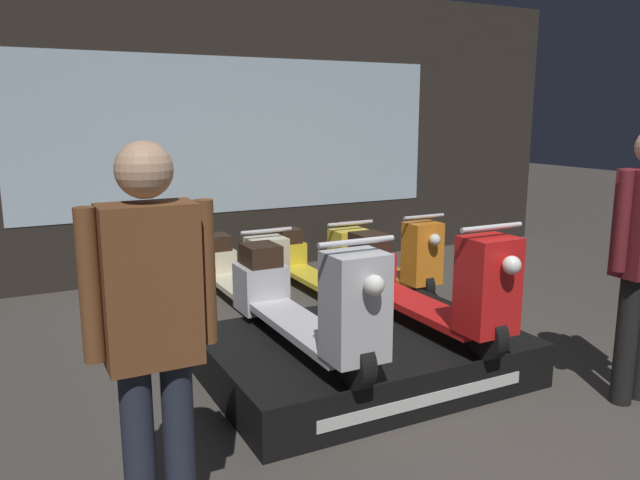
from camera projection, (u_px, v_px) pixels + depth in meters
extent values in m
plane|color=#423D38|center=(490.00, 426.00, 3.65)|extent=(30.00, 30.00, 0.00)
cube|color=#28231E|center=(238.00, 131.00, 6.99)|extent=(8.86, 0.08, 3.20)
cube|color=silver|center=(240.00, 136.00, 6.96)|extent=(4.87, 0.01, 1.70)
cube|color=black|center=(362.00, 355.00, 4.31)|extent=(2.08, 1.47, 0.30)
cube|color=silver|center=(427.00, 400.00, 3.67)|extent=(1.45, 0.01, 0.08)
cylinder|color=black|center=(357.00, 363.00, 3.42)|extent=(0.09, 0.30, 0.30)
cylinder|color=black|center=(260.00, 296.00, 4.66)|extent=(0.09, 0.30, 0.30)
cube|color=#BCBCC1|center=(301.00, 326.00, 4.04)|extent=(0.30, 1.33, 0.05)
cube|color=#BCBCC1|center=(355.00, 307.00, 3.38)|extent=(0.32, 0.27, 0.60)
cube|color=#BCBCC1|center=(261.00, 287.00, 4.63)|extent=(0.33, 0.31, 0.34)
cube|color=black|center=(261.00, 255.00, 4.57)|extent=(0.24, 0.28, 0.16)
cylinder|color=silver|center=(357.00, 242.00, 3.30)|extent=(0.46, 0.03, 0.03)
sphere|color=white|center=(374.00, 285.00, 3.18)|extent=(0.11, 0.11, 0.11)
cylinder|color=black|center=(487.00, 336.00, 3.84)|extent=(0.09, 0.30, 0.30)
cylinder|color=black|center=(367.00, 281.00, 5.08)|extent=(0.09, 0.30, 0.30)
cube|color=red|center=(419.00, 306.00, 4.46)|extent=(0.30, 1.33, 0.05)
cube|color=red|center=(488.00, 285.00, 3.80)|extent=(0.32, 0.27, 0.60)
cube|color=red|center=(369.00, 273.00, 5.04)|extent=(0.33, 0.31, 0.34)
cube|color=black|center=(369.00, 243.00, 4.99)|extent=(0.24, 0.28, 0.16)
cylinder|color=silver|center=(492.00, 227.00, 3.72)|extent=(0.46, 0.03, 0.03)
sphere|color=white|center=(512.00, 265.00, 3.60)|extent=(0.11, 0.11, 0.11)
cylinder|color=black|center=(268.00, 308.00, 5.36)|extent=(0.09, 0.30, 0.30)
cylinder|color=black|center=(217.00, 272.00, 6.59)|extent=(0.09, 0.30, 0.30)
cube|color=beige|center=(240.00, 289.00, 5.98)|extent=(0.30, 1.33, 0.05)
cube|color=beige|center=(267.00, 272.00, 5.31)|extent=(0.32, 0.27, 0.60)
cube|color=beige|center=(217.00, 265.00, 6.56)|extent=(0.33, 0.31, 0.34)
cube|color=black|center=(217.00, 242.00, 6.50)|extent=(0.24, 0.28, 0.16)
cylinder|color=silver|center=(266.00, 231.00, 5.23)|extent=(0.46, 0.03, 0.03)
sphere|color=white|center=(275.00, 258.00, 5.11)|extent=(0.11, 0.11, 0.11)
cylinder|color=black|center=(350.00, 296.00, 5.72)|extent=(0.09, 0.30, 0.30)
cylinder|color=black|center=(287.00, 263.00, 6.96)|extent=(0.09, 0.30, 0.30)
cube|color=yellow|center=(316.00, 279.00, 6.34)|extent=(0.30, 1.33, 0.05)
cube|color=yellow|center=(349.00, 262.00, 5.68)|extent=(0.32, 0.27, 0.60)
cube|color=yellow|center=(288.00, 257.00, 6.92)|extent=(0.33, 0.31, 0.34)
cube|color=black|center=(288.00, 235.00, 6.87)|extent=(0.24, 0.28, 0.16)
cylinder|color=silver|center=(350.00, 223.00, 5.60)|extent=(0.46, 0.03, 0.03)
sphere|color=white|center=(360.00, 248.00, 5.48)|extent=(0.11, 0.11, 0.11)
cylinder|color=black|center=(423.00, 285.00, 6.08)|extent=(0.09, 0.30, 0.30)
cylinder|color=black|center=(350.00, 256.00, 7.32)|extent=(0.09, 0.30, 0.30)
cube|color=orange|center=(383.00, 270.00, 6.70)|extent=(0.30, 1.33, 0.05)
cube|color=orange|center=(422.00, 253.00, 6.04)|extent=(0.32, 0.27, 0.60)
cube|color=orange|center=(351.00, 250.00, 7.29)|extent=(0.33, 0.31, 0.34)
cube|color=black|center=(352.00, 229.00, 7.23)|extent=(0.24, 0.28, 0.16)
cylinder|color=silver|center=(424.00, 217.00, 5.96)|extent=(0.46, 0.03, 0.03)
sphere|color=white|center=(435.00, 240.00, 5.84)|extent=(0.11, 0.11, 0.11)
cylinder|color=#232838|center=(140.00, 460.00, 2.54)|extent=(0.13, 0.13, 0.81)
cylinder|color=#232838|center=(180.00, 451.00, 2.61)|extent=(0.13, 0.13, 0.81)
cube|color=brown|center=(150.00, 285.00, 2.43)|extent=(0.37, 0.21, 0.64)
cylinder|color=brown|center=(89.00, 286.00, 2.32)|extent=(0.08, 0.08, 0.59)
cylinder|color=brown|center=(206.00, 272.00, 2.52)|extent=(0.08, 0.08, 0.59)
sphere|color=tan|center=(144.00, 170.00, 2.34)|extent=(0.22, 0.22, 0.22)
cylinder|color=black|center=(626.00, 341.00, 3.86)|extent=(0.13, 0.13, 0.82)
cylinder|color=#5B191E|center=(623.00, 221.00, 3.65)|extent=(0.08, 0.08, 0.60)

